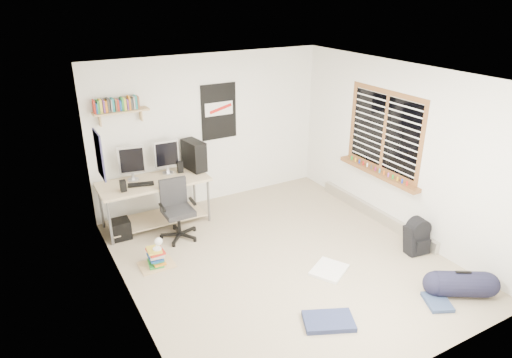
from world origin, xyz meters
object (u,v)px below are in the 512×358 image
desk (156,203)px  backpack (416,239)px  office_chair (178,208)px  book_stack (156,256)px  duffel_bag (461,285)px

desk → backpack: (2.91, -2.57, -0.16)m
office_chair → book_stack: bearing=-131.0°
office_chair → duffel_bag: office_chair is taller
backpack → desk: bearing=145.9°
office_chair → book_stack: 0.84m
office_chair → backpack: (2.74, -2.01, -0.29)m
desk → backpack: 3.88m
desk → duffel_bag: desk is taller
backpack → office_chair: bearing=151.2°
duffel_bag → desk: bearing=158.1°
office_chair → backpack: office_chair is taller
desk → backpack: size_ratio=3.91×
desk → office_chair: size_ratio=1.85×
office_chair → backpack: bearing=-33.1°
desk → book_stack: desk is taller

